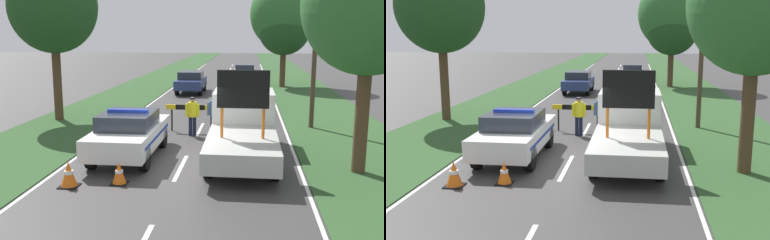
% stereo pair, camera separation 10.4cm
% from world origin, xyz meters
% --- Properties ---
extents(ground_plane, '(160.00, 160.00, 0.00)m').
position_xyz_m(ground_plane, '(0.00, 0.00, 0.00)').
color(ground_plane, '#3D3A3A').
extents(lane_markings, '(7.32, 65.65, 0.01)m').
position_xyz_m(lane_markings, '(0.00, 14.36, 0.00)').
color(lane_markings, silver).
rests_on(lane_markings, ground).
extents(grass_verge_left, '(4.40, 120.00, 0.03)m').
position_xyz_m(grass_verge_left, '(-5.91, 20.00, 0.01)').
color(grass_verge_left, '#2D5128').
rests_on(grass_verge_left, ground).
extents(grass_verge_right, '(4.40, 120.00, 0.03)m').
position_xyz_m(grass_verge_right, '(5.91, 20.00, 0.01)').
color(grass_verge_right, '#2D5128').
rests_on(grass_verge_right, ground).
extents(police_car, '(1.89, 4.67, 1.64)m').
position_xyz_m(police_car, '(-1.86, 0.79, 0.82)').
color(police_car, white).
rests_on(police_car, ground).
extents(work_truck, '(2.13, 6.20, 3.01)m').
position_xyz_m(work_truck, '(1.86, 1.60, 1.01)').
color(work_truck, white).
rests_on(work_truck, ground).
extents(road_barrier, '(2.46, 0.08, 1.12)m').
position_xyz_m(road_barrier, '(-0.17, 5.04, 0.91)').
color(road_barrier, black).
rests_on(road_barrier, ground).
extents(police_officer, '(0.56, 0.36, 1.57)m').
position_xyz_m(police_officer, '(-0.18, 4.19, 0.93)').
color(police_officer, '#191E38').
rests_on(police_officer, ground).
extents(pedestrian_civilian, '(0.58, 0.37, 1.63)m').
position_xyz_m(pedestrian_civilian, '(0.69, 4.36, 0.96)').
color(pedestrian_civilian, '#191E38').
rests_on(pedestrian_civilian, ground).
extents(traffic_cone_near_police, '(0.51, 0.51, 0.70)m').
position_xyz_m(traffic_cone_near_police, '(-2.73, -2.28, 0.35)').
color(traffic_cone_near_police, black).
rests_on(traffic_cone_near_police, ground).
extents(traffic_cone_centre_front, '(0.35, 0.35, 0.49)m').
position_xyz_m(traffic_cone_centre_front, '(-2.45, 4.65, 0.24)').
color(traffic_cone_centre_front, black).
rests_on(traffic_cone_centre_front, ground).
extents(traffic_cone_near_truck, '(0.45, 0.45, 0.62)m').
position_xyz_m(traffic_cone_near_truck, '(-1.45, -1.90, 0.31)').
color(traffic_cone_near_truck, black).
rests_on(traffic_cone_near_truck, ground).
extents(queued_car_suv_grey, '(1.81, 4.61, 1.39)m').
position_xyz_m(queued_car_suv_grey, '(1.67, 10.67, 0.75)').
color(queued_car_suv_grey, slate).
rests_on(queued_car_suv_grey, ground).
extents(queued_car_hatch_blue, '(1.79, 4.30, 1.49)m').
position_xyz_m(queued_car_hatch_blue, '(-1.89, 17.32, 0.78)').
color(queued_car_hatch_blue, navy).
rests_on(queued_car_hatch_blue, ground).
extents(queued_car_sedan_silver, '(1.70, 4.17, 1.56)m').
position_xyz_m(queued_car_sedan_silver, '(1.73, 23.82, 0.83)').
color(queued_car_sedan_silver, '#B2B2B7').
rests_on(queued_car_sedan_silver, ground).
extents(roadside_tree_near_left, '(3.77, 3.77, 6.83)m').
position_xyz_m(roadside_tree_near_left, '(5.28, -0.04, 4.82)').
color(roadside_tree_near_left, '#4C3823').
rests_on(roadside_tree_near_left, ground).
extents(roadside_tree_near_right, '(3.87, 3.87, 6.49)m').
position_xyz_m(roadside_tree_near_right, '(4.60, 21.35, 4.43)').
color(roadside_tree_near_right, '#4C3823').
rests_on(roadside_tree_near_right, ground).
extents(roadside_tree_mid_left, '(5.17, 5.17, 8.23)m').
position_xyz_m(roadside_tree_mid_left, '(4.63, 21.88, 5.50)').
color(roadside_tree_mid_left, '#4C3823').
rests_on(roadside_tree_mid_left, ground).
extents(roadside_tree_mid_right, '(4.02, 4.02, 7.36)m').
position_xyz_m(roadside_tree_mid_right, '(-6.87, 6.73, 5.22)').
color(roadside_tree_mid_right, '#4C3823').
rests_on(roadside_tree_mid_right, ground).
extents(utility_pole, '(1.20, 0.20, 7.57)m').
position_xyz_m(utility_pole, '(4.76, 6.30, 3.90)').
color(utility_pole, '#473828').
rests_on(utility_pole, ground).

